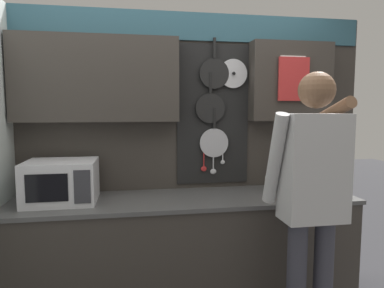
% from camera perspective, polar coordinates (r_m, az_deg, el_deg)
% --- Properties ---
extents(base_cabinet_counter, '(2.55, 0.63, 0.89)m').
position_cam_1_polar(base_cabinet_counter, '(2.74, -1.03, -17.99)').
color(base_cabinet_counter, '#38332D').
rests_on(base_cabinet_counter, ground_plane).
extents(back_wall_unit, '(3.12, 0.23, 2.31)m').
position_cam_1_polar(back_wall_unit, '(2.78, -2.39, 3.48)').
color(back_wall_unit, '#38332D').
rests_on(back_wall_unit, ground_plane).
extents(microwave, '(0.48, 0.40, 0.30)m').
position_cam_1_polar(microwave, '(2.60, -20.92, -5.87)').
color(microwave, silver).
rests_on(microwave, base_cabinet_counter).
extents(knife_block, '(0.12, 0.16, 0.23)m').
position_cam_1_polar(knife_block, '(2.90, 18.49, -5.79)').
color(knife_block, brown).
rests_on(knife_block, base_cabinet_counter).
extents(utensil_crock, '(0.11, 0.11, 0.35)m').
position_cam_1_polar(utensil_crock, '(2.78, 13.19, -6.39)').
color(utensil_crock, white).
rests_on(utensil_crock, base_cabinet_counter).
extents(person, '(0.54, 0.67, 1.77)m').
position_cam_1_polar(person, '(2.23, 19.38, -7.06)').
color(person, '#383842').
rests_on(person, ground_plane).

